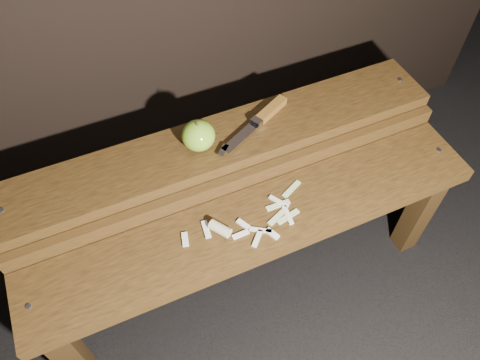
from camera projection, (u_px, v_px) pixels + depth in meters
name	position (u px, v px, depth m)	size (l,w,h in m)	color
ground	(247.00, 276.00, 1.53)	(60.00, 60.00, 0.00)	black
bench_front_tier	(259.00, 236.00, 1.22)	(1.20, 0.20, 0.42)	black
bench_rear_tier	(224.00, 160.00, 1.29)	(1.20, 0.21, 0.50)	black
apple	(198.00, 136.00, 1.18)	(0.09, 0.09, 0.09)	#73A221
knife	(263.00, 117.00, 1.26)	(0.25, 0.14, 0.02)	brown
apple_scraps	(242.00, 224.00, 1.15)	(0.35, 0.14, 0.03)	beige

